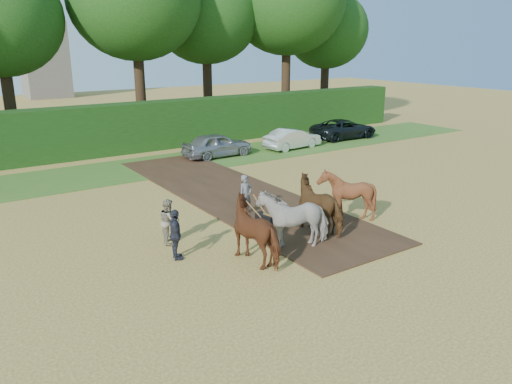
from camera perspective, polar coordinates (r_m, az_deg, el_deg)
ground at (r=16.32m, az=6.07°, el=-7.18°), size 120.00×120.00×0.00m
earth_strip at (r=22.47m, az=-2.46°, el=-0.24°), size 4.50×17.00×0.05m
grass_verge at (r=27.92m, az=-12.70°, el=2.73°), size 50.00×5.00×0.03m
hedgerow at (r=31.78m, az=-15.91°, el=6.92°), size 46.00×1.60×3.00m
spectator_near at (r=17.16m, az=-9.93°, el=-3.32°), size 0.79×0.90×1.56m
spectator_far at (r=15.84m, az=-9.18°, el=-4.84°), size 0.64×1.04×1.65m
plough_team at (r=17.45m, az=5.74°, el=-2.10°), size 6.59×5.24×1.98m
parked_cars at (r=28.57m, az=-9.28°, el=4.65°), size 35.26×2.86×1.45m
treeline at (r=34.05m, az=-21.66°, el=19.68°), size 48.70×10.60×14.21m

